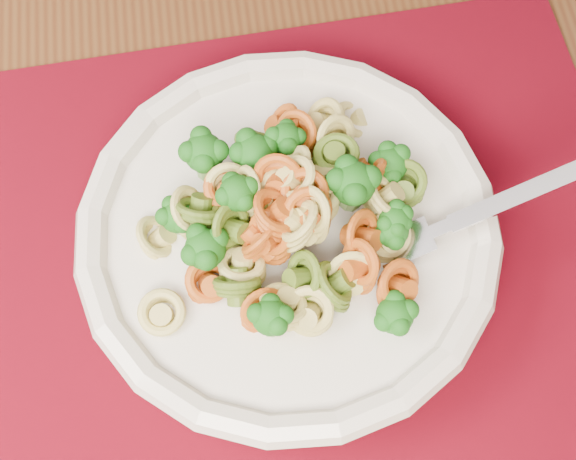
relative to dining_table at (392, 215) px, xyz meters
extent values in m
cube|color=#513016|center=(0.00, 0.00, 0.07)|extent=(1.58, 1.10, 0.04)
cube|color=#630410|center=(-0.08, -0.04, 0.09)|extent=(0.45, 0.36, 0.00)
cylinder|color=silver|center=(-0.10, -0.05, 0.10)|extent=(0.11, 0.11, 0.01)
cylinder|color=silver|center=(-0.10, -0.05, 0.12)|extent=(0.24, 0.24, 0.03)
torus|color=silver|center=(-0.10, -0.05, 0.13)|extent=(0.26, 0.26, 0.02)
camera|label=1|loc=(-0.14, -0.24, 0.58)|focal=50.00mm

